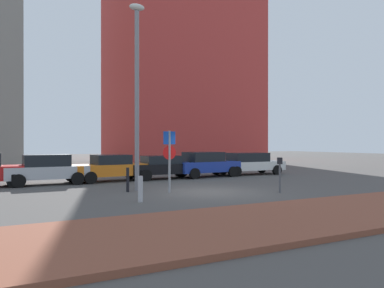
{
  "coord_description": "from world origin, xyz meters",
  "views": [
    {
      "loc": [
        -8.32,
        -14.24,
        2.12
      ],
      "look_at": [
        1.2,
        3.86,
        2.05
      ],
      "focal_mm": 35.78,
      "sensor_mm": 36.0,
      "label": 1
    }
  ],
  "objects_px": {
    "parked_car_black": "(164,167)",
    "traffic_bollard_near": "(140,189)",
    "parked_car_blue": "(205,164)",
    "parked_car_orange": "(112,168)",
    "parked_car_white": "(249,163)",
    "parking_sign_post": "(169,154)",
    "parking_meter": "(280,170)",
    "traffic_bollard_mid": "(128,180)",
    "street_lamp": "(137,83)",
    "parked_car_silver": "(47,169)"
  },
  "relations": [
    {
      "from": "parking_meter",
      "to": "parked_car_black",
      "type": "bearing_deg",
      "value": 102.46
    },
    {
      "from": "parked_car_black",
      "to": "traffic_bollard_mid",
      "type": "distance_m",
      "value": 6.13
    },
    {
      "from": "traffic_bollard_mid",
      "to": "parking_meter",
      "type": "bearing_deg",
      "value": -30.39
    },
    {
      "from": "parking_sign_post",
      "to": "parking_meter",
      "type": "xyz_separation_m",
      "value": [
        4.1,
        -2.25,
        -0.69
      ]
    },
    {
      "from": "parking_sign_post",
      "to": "parking_meter",
      "type": "distance_m",
      "value": 4.73
    },
    {
      "from": "parked_car_blue",
      "to": "parked_car_orange",
      "type": "bearing_deg",
      "value": 179.31
    },
    {
      "from": "parked_car_black",
      "to": "traffic_bollard_near",
      "type": "relative_size",
      "value": 4.79
    },
    {
      "from": "parked_car_blue",
      "to": "parked_car_white",
      "type": "relative_size",
      "value": 0.91
    },
    {
      "from": "parked_car_black",
      "to": "parking_meter",
      "type": "bearing_deg",
      "value": -77.54
    },
    {
      "from": "parked_car_white",
      "to": "parking_sign_post",
      "type": "distance_m",
      "value": 10.38
    },
    {
      "from": "parked_car_orange",
      "to": "parking_meter",
      "type": "relative_size",
      "value": 2.89
    },
    {
      "from": "traffic_bollard_mid",
      "to": "parked_car_black",
      "type": "bearing_deg",
      "value": 51.43
    },
    {
      "from": "parked_car_orange",
      "to": "parked_car_blue",
      "type": "bearing_deg",
      "value": -0.69
    },
    {
      "from": "parked_car_black",
      "to": "parked_car_white",
      "type": "height_order",
      "value": "parked_car_white"
    },
    {
      "from": "parking_meter",
      "to": "traffic_bollard_mid",
      "type": "relative_size",
      "value": 1.42
    },
    {
      "from": "parked_car_orange",
      "to": "parking_sign_post",
      "type": "bearing_deg",
      "value": -81.93
    },
    {
      "from": "parking_sign_post",
      "to": "traffic_bollard_mid",
      "type": "relative_size",
      "value": 2.5
    },
    {
      "from": "parked_car_orange",
      "to": "parked_car_white",
      "type": "xyz_separation_m",
      "value": [
        9.33,
        0.03,
        0.02
      ]
    },
    {
      "from": "parked_car_blue",
      "to": "street_lamp",
      "type": "height_order",
      "value": "street_lamp"
    },
    {
      "from": "parking_sign_post",
      "to": "parked_car_silver",
      "type": "bearing_deg",
      "value": 126.28
    },
    {
      "from": "parked_car_orange",
      "to": "street_lamp",
      "type": "bearing_deg",
      "value": -91.54
    },
    {
      "from": "parked_car_white",
      "to": "parking_sign_post",
      "type": "height_order",
      "value": "parking_sign_post"
    },
    {
      "from": "parked_car_blue",
      "to": "traffic_bollard_mid",
      "type": "bearing_deg",
      "value": -144.06
    },
    {
      "from": "parked_car_orange",
      "to": "parking_sign_post",
      "type": "height_order",
      "value": "parking_sign_post"
    },
    {
      "from": "parking_sign_post",
      "to": "traffic_bollard_near",
      "type": "xyz_separation_m",
      "value": [
        -1.99,
        -1.89,
        -1.18
      ]
    },
    {
      "from": "parked_car_blue",
      "to": "parking_sign_post",
      "type": "height_order",
      "value": "parking_sign_post"
    },
    {
      "from": "street_lamp",
      "to": "traffic_bollard_near",
      "type": "xyz_separation_m",
      "value": [
        -1.04,
        -3.29,
        -4.33
      ]
    },
    {
      "from": "traffic_bollard_mid",
      "to": "parked_car_white",
      "type": "bearing_deg",
      "value": 25.94
    },
    {
      "from": "parked_car_white",
      "to": "traffic_bollard_near",
      "type": "height_order",
      "value": "parked_car_white"
    },
    {
      "from": "parked_car_black",
      "to": "parking_sign_post",
      "type": "distance_m",
      "value": 6.34
    },
    {
      "from": "parked_car_white",
      "to": "traffic_bollard_mid",
      "type": "xyz_separation_m",
      "value": [
        -10.0,
        -4.86,
        -0.24
      ]
    },
    {
      "from": "parked_car_black",
      "to": "traffic_bollard_near",
      "type": "height_order",
      "value": "parked_car_black"
    },
    {
      "from": "parked_car_silver",
      "to": "street_lamp",
      "type": "bearing_deg",
      "value": -53.06
    },
    {
      "from": "parked_car_silver",
      "to": "parked_car_blue",
      "type": "relative_size",
      "value": 0.94
    },
    {
      "from": "parked_car_blue",
      "to": "parking_meter",
      "type": "xyz_separation_m",
      "value": [
        -0.97,
        -8.05,
        0.16
      ]
    },
    {
      "from": "street_lamp",
      "to": "traffic_bollard_mid",
      "type": "height_order",
      "value": "street_lamp"
    },
    {
      "from": "parked_car_orange",
      "to": "parked_car_black",
      "type": "bearing_deg",
      "value": -0.79
    },
    {
      "from": "parking_sign_post",
      "to": "parked_car_blue",
      "type": "bearing_deg",
      "value": 48.85
    },
    {
      "from": "street_lamp",
      "to": "parked_car_orange",
      "type": "bearing_deg",
      "value": 88.46
    },
    {
      "from": "parked_car_blue",
      "to": "parking_sign_post",
      "type": "bearing_deg",
      "value": -131.15
    },
    {
      "from": "street_lamp",
      "to": "traffic_bollard_near",
      "type": "relative_size",
      "value": 8.92
    },
    {
      "from": "parking_meter",
      "to": "traffic_bollard_mid",
      "type": "height_order",
      "value": "parking_meter"
    },
    {
      "from": "parked_car_blue",
      "to": "street_lamp",
      "type": "xyz_separation_m",
      "value": [
        -6.02,
        -4.4,
        3.99
      ]
    },
    {
      "from": "parking_meter",
      "to": "street_lamp",
      "type": "relative_size",
      "value": 0.18
    },
    {
      "from": "parked_car_white",
      "to": "parking_sign_post",
      "type": "relative_size",
      "value": 1.77
    },
    {
      "from": "parked_car_black",
      "to": "parking_sign_post",
      "type": "bearing_deg",
      "value": -111.7
    },
    {
      "from": "street_lamp",
      "to": "traffic_bollard_near",
      "type": "height_order",
      "value": "street_lamp"
    },
    {
      "from": "parking_sign_post",
      "to": "traffic_bollard_mid",
      "type": "xyz_separation_m",
      "value": [
        -1.5,
        1.04,
        -1.12
      ]
    },
    {
      "from": "parked_car_black",
      "to": "parked_car_white",
      "type": "xyz_separation_m",
      "value": [
        6.18,
        0.08,
        0.05
      ]
    },
    {
      "from": "parked_car_orange",
      "to": "parked_car_black",
      "type": "distance_m",
      "value": 3.15
    }
  ]
}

